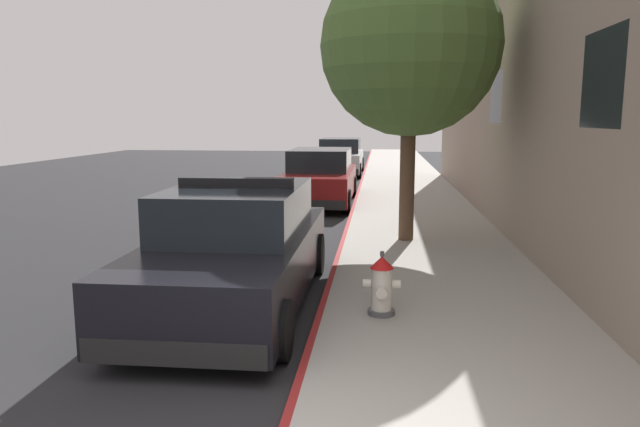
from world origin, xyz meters
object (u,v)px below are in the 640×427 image
(parked_car_silver_ahead, at_px, (320,178))
(street_tree, at_px, (410,46))
(parked_car_dark_far, at_px, (340,157))
(fire_hydrant, at_px, (382,286))
(police_cruiser, at_px, (237,250))

(parked_car_silver_ahead, bearing_deg, street_tree, -68.36)
(parked_car_silver_ahead, height_order, street_tree, street_tree)
(parked_car_dark_far, relative_size, fire_hydrant, 6.37)
(police_cruiser, relative_size, parked_car_silver_ahead, 1.00)
(parked_car_dark_far, bearing_deg, parked_car_silver_ahead, -89.79)
(parked_car_dark_far, height_order, street_tree, street_tree)
(police_cruiser, xyz_separation_m, parked_car_silver_ahead, (0.13, 9.33, -0.00))
(parked_car_dark_far, bearing_deg, fire_hydrant, -84.61)
(parked_car_dark_far, relative_size, street_tree, 0.93)
(street_tree, bearing_deg, police_cruiser, -122.14)
(parked_car_dark_far, bearing_deg, police_cruiser, -90.32)
(parked_car_silver_ahead, distance_m, street_tree, 6.71)
(police_cruiser, height_order, street_tree, street_tree)
(police_cruiser, distance_m, parked_car_dark_far, 18.28)
(parked_car_silver_ahead, xyz_separation_m, street_tree, (2.22, -5.59, 2.98))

